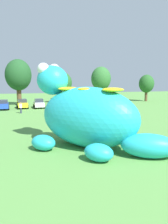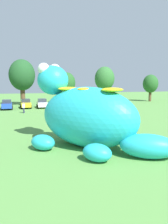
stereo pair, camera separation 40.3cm
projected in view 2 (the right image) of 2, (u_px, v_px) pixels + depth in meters
The scene contains 12 objects.
ground_plane at pixel (96, 144), 17.22m from camera, with size 160.00×160.00×0.00m, color #568E42.
giant_inflatable_creature at pixel (88, 116), 16.32m from camera, with size 11.21×9.71×6.36m.
car_blue at pixel (7, 104), 38.94m from camera, with size 2.03×4.15×1.72m.
car_yellow at pixel (26, 104), 40.68m from camera, with size 2.12×4.19×1.72m.
car_white at pixel (42, 103), 41.11m from camera, with size 1.95×4.11×1.72m.
car_silver at pixel (59, 103), 42.67m from camera, with size 2.13×4.20×1.72m.
tree_mid_left at pixel (22, 75), 45.40m from camera, with size 5.34×5.34×9.49m.
tree_centre_left at pixel (67, 83), 50.12m from camera, with size 3.95×3.95×7.01m.
tree_centre at pixel (105, 79), 53.21m from camera, with size 4.81×4.81×8.53m.
tree_centre_right at pixel (150, 84), 54.47m from camera, with size 3.75×3.75×6.66m.
spectator_near_inflatable at pixel (106, 110), 30.91m from camera, with size 0.38×0.26×1.71m.
spectator_mid_field at pixel (24, 108), 34.17m from camera, with size 0.38×0.26×1.71m.
Camera 2 is at (-5.50, -15.81, 4.87)m, focal length 35.08 mm.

